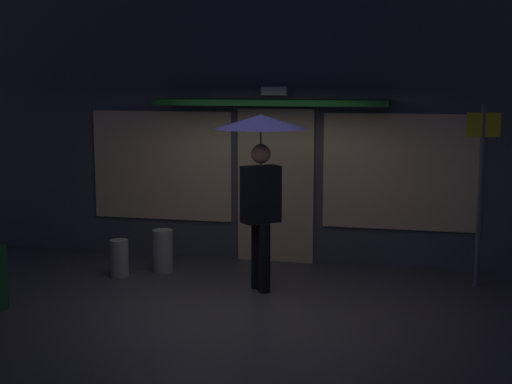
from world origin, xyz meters
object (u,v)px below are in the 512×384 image
at_px(sidewalk_bollard, 163,251).
at_px(sidewalk_bollard_2, 119,258).
at_px(person_with_umbrella, 261,155).
at_px(street_sign_post, 481,185).

relative_size(sidewalk_bollard, sidewalk_bollard_2, 1.18).
distance_m(person_with_umbrella, street_sign_post, 2.78).
bearing_deg(person_with_umbrella, sidewalk_bollard, -60.03).
relative_size(person_with_umbrella, street_sign_post, 0.95).
distance_m(person_with_umbrella, sidewalk_bollard, 2.13).
relative_size(street_sign_post, sidewalk_bollard, 3.95).
bearing_deg(sidewalk_bollard, street_sign_post, 2.80).
distance_m(street_sign_post, sidewalk_bollard_2, 4.78).
bearing_deg(street_sign_post, sidewalk_bollard_2, -173.19).
height_order(person_with_umbrella, street_sign_post, street_sign_post).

